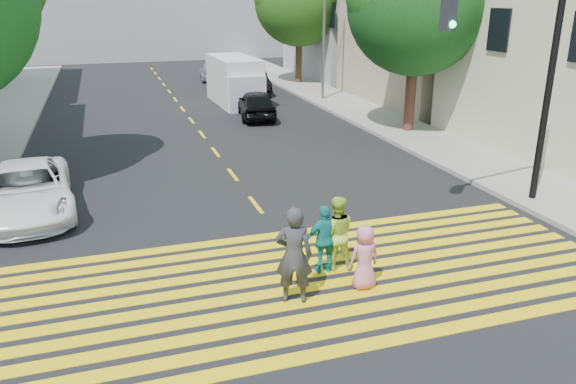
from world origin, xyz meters
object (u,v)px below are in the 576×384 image
pedestrian_man (294,255)px  pedestrian_extra (325,240)px  white_van (236,82)px  dark_car_parked (253,81)px  dark_car_near (256,104)px  silver_car (213,71)px  white_sedan (27,190)px  traffic_signal (524,61)px  pedestrian_woman (336,233)px  pedestrian_child (364,257)px

pedestrian_man → pedestrian_extra: bearing=-116.3°
white_van → dark_car_parked: bearing=59.1°
dark_car_near → dark_car_parked: dark_car_parked is taller
pedestrian_man → dark_car_parked: 24.89m
silver_car → dark_car_parked: 6.29m
pedestrian_man → dark_car_parked: bearing=-82.1°
white_sedan → dark_car_parked: bearing=52.8°
pedestrian_man → traffic_signal: size_ratio=0.31×
pedestrian_extra → white_van: 20.12m
silver_car → dark_car_parked: (1.36, -6.14, 0.09)m
traffic_signal → dark_car_parked: bearing=82.3°
pedestrian_woman → dark_car_parked: pedestrian_woman is taller
pedestrian_man → pedestrian_woman: bearing=-120.6°
white_sedan → silver_car: (9.61, 23.75, -0.07)m
white_sedan → traffic_signal: 13.61m
dark_car_parked → traffic_signal: (1.66, -21.38, 3.38)m
pedestrian_extra → white_sedan: 8.60m
dark_car_near → white_van: (-0.11, 3.92, 0.50)m
traffic_signal → white_van: bearing=89.0°
silver_car → white_van: size_ratio=0.79×
pedestrian_woman → traffic_signal: (5.89, 1.83, 3.25)m
dark_car_near → dark_car_parked: size_ratio=0.95×
pedestrian_woman → pedestrian_child: size_ratio=1.23×
silver_car → dark_car_near: bearing=95.0°
dark_car_parked → traffic_signal: size_ratio=0.68×
white_sedan → dark_car_near: size_ratio=1.22×
pedestrian_man → pedestrian_child: size_ratio=1.45×
pedestrian_child → pedestrian_man: bearing=-3.5°
pedestrian_woman → white_sedan: (-6.73, 5.60, -0.15)m
pedestrian_woman → pedestrian_extra: bearing=33.7°
pedestrian_man → dark_car_parked: size_ratio=0.46×
pedestrian_extra → dark_car_near: (2.76, 16.01, -0.08)m
pedestrian_woman → white_van: (2.35, 19.83, 0.36)m
white_sedan → white_van: bearing=52.1°
dark_car_parked → pedestrian_man: bearing=-98.7°
pedestrian_extra → white_sedan: bearing=-43.4°
dark_car_parked → traffic_signal: traffic_signal is taller
pedestrian_man → traffic_signal: traffic_signal is taller
pedestrian_child → silver_car: (2.65, 30.33, -0.06)m
pedestrian_extra → dark_car_near: pedestrian_extra is taller
pedestrian_man → white_sedan: size_ratio=0.40×
silver_car → pedestrian_woman: bearing=91.1°
dark_car_parked → silver_car: bearing=106.6°
pedestrian_woman → white_van: 19.97m
white_sedan → pedestrian_child: bearing=-48.7°
pedestrian_man → silver_car: pedestrian_man is taller
pedestrian_woman → silver_car: pedestrian_woman is taller
pedestrian_man → dark_car_near: bearing=-81.8°
pedestrian_child → white_van: white_van is taller
dark_car_near → dark_car_parked: 7.51m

